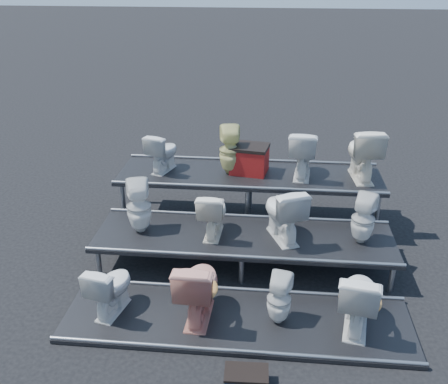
# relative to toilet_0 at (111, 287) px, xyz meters

# --- Properties ---
(ground) EXTENTS (80.00, 80.00, 0.00)m
(ground) POSITION_rel_toilet_0_xyz_m (1.54, 1.30, -0.41)
(ground) COLOR black
(ground) RESTS_ON ground
(tier_front) EXTENTS (4.20, 1.20, 0.06)m
(tier_front) POSITION_rel_toilet_0_xyz_m (1.54, 0.00, -0.38)
(tier_front) COLOR black
(tier_front) RESTS_ON ground
(tier_mid) EXTENTS (4.20, 1.20, 0.46)m
(tier_mid) POSITION_rel_toilet_0_xyz_m (1.54, 1.30, -0.18)
(tier_mid) COLOR black
(tier_mid) RESTS_ON ground
(tier_back) EXTENTS (4.20, 1.20, 0.86)m
(tier_back) POSITION_rel_toilet_0_xyz_m (1.54, 2.60, 0.02)
(tier_back) COLOR black
(tier_back) RESTS_ON ground
(toilet_0) EXTENTS (0.53, 0.75, 0.69)m
(toilet_0) POSITION_rel_toilet_0_xyz_m (0.00, 0.00, 0.00)
(toilet_0) COLOR silver
(toilet_0) RESTS_ON tier_front
(toilet_1) EXTENTS (0.51, 0.85, 0.85)m
(toilet_1) POSITION_rel_toilet_0_xyz_m (1.07, 0.00, 0.08)
(toilet_1) COLOR tan
(toilet_1) RESTS_ON tier_front
(toilet_2) EXTENTS (0.35, 0.35, 0.64)m
(toilet_2) POSITION_rel_toilet_0_xyz_m (2.03, 0.00, -0.03)
(toilet_2) COLOR silver
(toilet_2) RESTS_ON tier_front
(toilet_3) EXTENTS (0.60, 0.87, 0.82)m
(toilet_3) POSITION_rel_toilet_0_xyz_m (2.94, 0.00, 0.06)
(toilet_3) COLOR silver
(toilet_3) RESTS_ON tier_front
(toilet_4) EXTENTS (0.43, 0.44, 0.77)m
(toilet_4) POSITION_rel_toilet_0_xyz_m (0.05, 1.30, 0.44)
(toilet_4) COLOR silver
(toilet_4) RESTS_ON tier_mid
(toilet_5) EXTENTS (0.41, 0.68, 0.68)m
(toilet_5) POSITION_rel_toilet_0_xyz_m (1.10, 1.30, 0.39)
(toilet_5) COLOR white
(toilet_5) RESTS_ON tier_mid
(toilet_6) EXTENTS (0.71, 0.90, 0.80)m
(toilet_6) POSITION_rel_toilet_0_xyz_m (2.06, 1.30, 0.46)
(toilet_6) COLOR silver
(toilet_6) RESTS_ON tier_mid
(toilet_7) EXTENTS (0.42, 0.42, 0.70)m
(toilet_7) POSITION_rel_toilet_0_xyz_m (3.15, 1.30, 0.40)
(toilet_7) COLOR silver
(toilet_7) RESTS_ON tier_mid
(toilet_8) EXTENTS (0.54, 0.71, 0.64)m
(toilet_8) POSITION_rel_toilet_0_xyz_m (0.13, 2.60, 0.78)
(toilet_8) COLOR silver
(toilet_8) RESTS_ON tier_back
(toilet_9) EXTENTS (0.39, 0.40, 0.77)m
(toilet_9) POSITION_rel_toilet_0_xyz_m (1.22, 2.60, 0.84)
(toilet_9) COLOR #D9D686
(toilet_9) RESTS_ON tier_back
(toilet_10) EXTENTS (0.51, 0.80, 0.77)m
(toilet_10) POSITION_rel_toilet_0_xyz_m (2.37, 2.60, 0.84)
(toilet_10) COLOR silver
(toilet_10) RESTS_ON tier_back
(toilet_11) EXTENTS (0.55, 0.87, 0.85)m
(toilet_11) POSITION_rel_toilet_0_xyz_m (3.28, 2.60, 0.88)
(toilet_11) COLOR white
(toilet_11) RESTS_ON tier_back
(red_crate) EXTENTS (0.63, 0.54, 0.41)m
(red_crate) POSITION_rel_toilet_0_xyz_m (1.53, 2.66, 0.66)
(red_crate) COLOR maroon
(red_crate) RESTS_ON tier_back
(step_stool) EXTENTS (0.44, 0.27, 0.16)m
(step_stool) POSITION_rel_toilet_0_xyz_m (1.71, -0.98, -0.33)
(step_stool) COLOR #0E1C33
(step_stool) RESTS_ON ground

